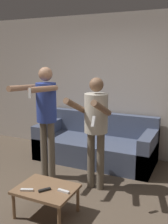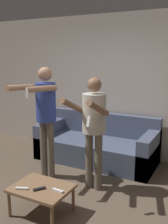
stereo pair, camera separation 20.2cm
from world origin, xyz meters
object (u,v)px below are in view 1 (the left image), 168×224
object	(u,v)px
person_standing_left	(46,110)
remote_mid	(45,190)
person_standing_right	(96,121)
coffee_table	(46,191)
remote_near	(27,190)
remote_far	(63,191)
couch	(96,145)

from	to	relation	value
person_standing_left	remote_mid	distance (m)	1.31
person_standing_right	remote_mid	xyz separation A→B (m)	(-0.26, -0.93, -0.65)
person_standing_right	coffee_table	bearing A→B (deg)	-108.07
remote_near	remote_far	xyz separation A→B (m)	(0.41, 0.16, 0.00)
coffee_table	couch	bearing A→B (deg)	93.94
person_standing_left	person_standing_right	world-z (taller)	person_standing_left
couch	person_standing_left	bearing A→B (deg)	-111.73
coffee_table	remote_far	world-z (taller)	remote_far
coffee_table	person_standing_right	bearing A→B (deg)	71.93
remote_mid	remote_far	xyz separation A→B (m)	(0.22, 0.07, 0.00)
remote_near	couch	bearing A→B (deg)	89.03
remote_near	remote_mid	size ratio (longest dim) A/B	1.07
remote_near	remote_mid	xyz separation A→B (m)	(0.19, 0.09, 0.00)
coffee_table	remote_far	distance (m)	0.25
coffee_table	remote_mid	xyz separation A→B (m)	(0.02, -0.07, 0.05)
coffee_table	remote_near	bearing A→B (deg)	-136.11
person_standing_left	remote_far	distance (m)	1.38
person_standing_left	person_standing_right	xyz separation A→B (m)	(0.82, 0.01, -0.09)
coffee_table	remote_mid	distance (m)	0.09
remote_far	coffee_table	bearing A→B (deg)	179.82
remote_mid	remote_far	bearing A→B (deg)	17.43
person_standing_left	remote_far	world-z (taller)	person_standing_left
person_standing_right	remote_far	distance (m)	1.08
coffee_table	remote_mid	bearing A→B (deg)	-71.31
couch	remote_far	distance (m)	1.93
remote_mid	remote_far	world-z (taller)	same
person_standing_left	remote_mid	xyz separation A→B (m)	(0.56, -0.93, -0.74)
person_standing_right	remote_near	xyz separation A→B (m)	(-0.45, -1.02, -0.65)
person_standing_left	person_standing_right	size ratio (longest dim) A/B	1.08
person_standing_right	couch	bearing A→B (deg)	111.86
remote_far	person_standing_left	bearing A→B (deg)	132.35
remote_mid	remote_far	distance (m)	0.23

